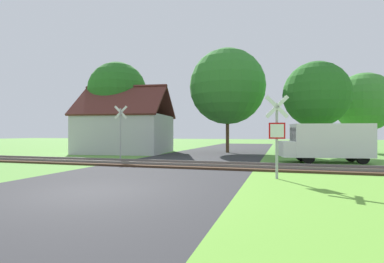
# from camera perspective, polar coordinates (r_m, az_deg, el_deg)

# --- Properties ---
(ground_plane) EXTENTS (160.00, 160.00, 0.00)m
(ground_plane) POSITION_cam_1_polar(r_m,az_deg,el_deg) (9.18, -18.75, -11.01)
(ground_plane) COLOR #5B933D
(road_asphalt) EXTENTS (8.03, 80.00, 0.01)m
(road_asphalt) POSITION_cam_1_polar(r_m,az_deg,el_deg) (10.85, -12.55, -9.34)
(road_asphalt) COLOR #2D2D30
(road_asphalt) RESTS_ON ground
(rail_track) EXTENTS (60.00, 2.60, 0.22)m
(rail_track) POSITION_cam_1_polar(r_m,az_deg,el_deg) (15.82, -2.79, -6.31)
(rail_track) COLOR #422D1E
(rail_track) RESTS_ON ground
(stop_sign_near) EXTENTS (0.87, 0.20, 3.13)m
(stop_sign_near) POSITION_cam_1_polar(r_m,az_deg,el_deg) (11.59, 15.86, -0.09)
(stop_sign_near) COLOR #9E9EA5
(stop_sign_near) RESTS_ON ground
(crossing_sign_far) EXTENTS (0.87, 0.20, 3.50)m
(crossing_sign_far) POSITION_cam_1_polar(r_m,az_deg,el_deg) (19.87, -13.46, 0.58)
(crossing_sign_far) COLOR #9E9EA5
(crossing_sign_far) RESTS_ON ground
(house) EXTENTS (8.13, 7.48, 5.89)m
(house) POSITION_cam_1_polar(r_m,az_deg,el_deg) (26.72, -12.50, -0.07)
(house) COLOR #B7B7BC
(house) RESTS_ON ground
(tree_far) EXTENTS (5.19, 5.19, 7.05)m
(tree_far) POSITION_cam_1_polar(r_m,az_deg,el_deg) (30.68, 29.94, 4.83)
(tree_far) COLOR #513823
(tree_far) RESTS_ON ground
(tree_center) EXTENTS (6.67, 6.67, 9.17)m
(tree_center) POSITION_cam_1_polar(r_m,az_deg,el_deg) (26.87, 6.77, 8.51)
(tree_center) COLOR #513823
(tree_center) RESTS_ON ground
(tree_left) EXTENTS (5.39, 5.39, 8.29)m
(tree_left) POSITION_cam_1_polar(r_m,az_deg,el_deg) (28.83, -14.05, 7.40)
(tree_left) COLOR #513823
(tree_left) RESTS_ON ground
(tree_right) EXTENTS (4.91, 4.91, 7.08)m
(tree_right) POSITION_cam_1_polar(r_m,az_deg,el_deg) (24.46, 22.61, 6.54)
(tree_right) COLOR #513823
(tree_right) RESTS_ON ground
(mail_truck) EXTENTS (5.14, 2.64, 2.24)m
(mail_truck) POSITION_cam_1_polar(r_m,az_deg,el_deg) (18.98, 24.37, -1.71)
(mail_truck) COLOR white
(mail_truck) RESTS_ON ground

